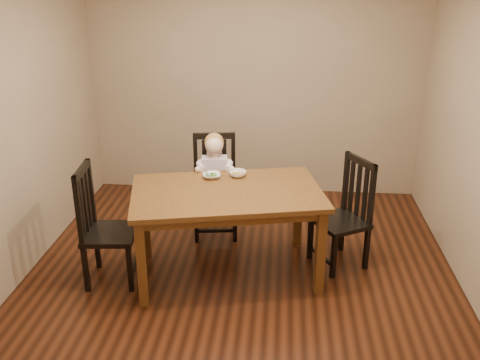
# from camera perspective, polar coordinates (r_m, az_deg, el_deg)

# --- Properties ---
(room) EXTENTS (4.01, 4.01, 2.71)m
(room) POSITION_cam_1_polar(r_m,az_deg,el_deg) (4.59, 0.17, 4.91)
(room) COLOR #461F0E
(room) RESTS_ON ground
(dining_table) EXTENTS (1.85, 1.34, 0.84)m
(dining_table) POSITION_cam_1_polar(r_m,az_deg,el_deg) (4.78, -1.39, -2.21)
(dining_table) COLOR #4A2511
(dining_table) RESTS_ON room
(chair_child) EXTENTS (0.52, 0.50, 1.07)m
(chair_child) POSITION_cam_1_polar(r_m,az_deg,el_deg) (5.65, -2.68, -0.79)
(chair_child) COLOR black
(chair_child) RESTS_ON room
(chair_left) EXTENTS (0.49, 0.51, 1.10)m
(chair_left) POSITION_cam_1_polar(r_m,az_deg,el_deg) (4.92, -14.34, -4.92)
(chair_left) COLOR black
(chair_left) RESTS_ON room
(chair_right) EXTENTS (0.61, 0.61, 1.06)m
(chair_right) POSITION_cam_1_polar(r_m,az_deg,el_deg) (5.14, 11.11, -3.69)
(chair_right) COLOR black
(chair_right) RESTS_ON room
(toddler) EXTENTS (0.40, 0.48, 0.60)m
(toddler) POSITION_cam_1_polar(r_m,az_deg,el_deg) (5.54, -2.71, 0.47)
(toddler) COLOR silver
(toddler) RESTS_ON chair_child
(bowl_peas) EXTENTS (0.20, 0.20, 0.04)m
(bowl_peas) POSITION_cam_1_polar(r_m,az_deg,el_deg) (5.02, -3.04, 0.45)
(bowl_peas) COLOR white
(bowl_peas) RESTS_ON dining_table
(bowl_veg) EXTENTS (0.22, 0.22, 0.05)m
(bowl_veg) POSITION_cam_1_polar(r_m,az_deg,el_deg) (5.05, -0.27, 0.68)
(bowl_veg) COLOR white
(bowl_veg) RESTS_ON dining_table
(fork) EXTENTS (0.08, 0.10, 0.05)m
(fork) POSITION_cam_1_polar(r_m,az_deg,el_deg) (4.99, -3.49, 0.60)
(fork) COLOR silver
(fork) RESTS_ON bowl_peas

